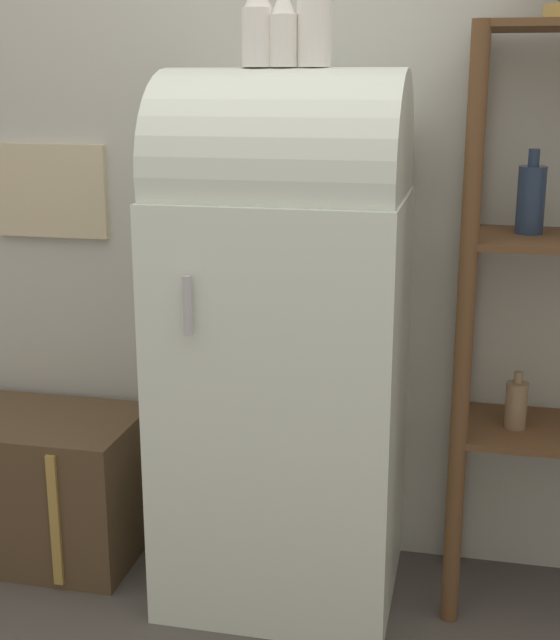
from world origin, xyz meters
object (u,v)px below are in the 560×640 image
vase_right (314,20)px  suitcase_trunk (28,484)px  refrigerator (284,336)px  vase_center (282,30)px  vase_left (258,25)px

vase_right → suitcase_trunk: bearing=178.5°
refrigerator → suitcase_trunk: refrigerator is taller
suitcase_trunk → vase_right: bearing=-1.5°
suitcase_trunk → vase_center: 1.69m
refrigerator → vase_left: bearing=-173.4°
refrigerator → vase_center: (-0.00, -0.01, 0.86)m
vase_left → vase_center: 0.07m
vase_center → vase_right: bearing=12.8°
suitcase_trunk → vase_left: bearing=-3.0°
vase_left → vase_right: (0.15, 0.02, 0.01)m
vase_left → vase_right: vase_right is taller
vase_left → vase_center: size_ratio=1.13×
refrigerator → vase_right: size_ratio=6.05×
refrigerator → suitcase_trunk: (-0.88, 0.03, -0.58)m
refrigerator → vase_right: vase_right is taller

